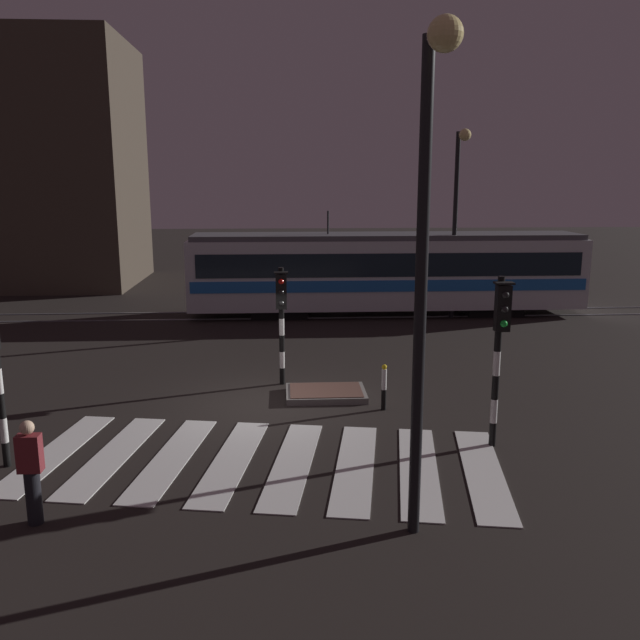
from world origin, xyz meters
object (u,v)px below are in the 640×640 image
bollard_island_edge (384,387)px  traffic_light_corner_near_right (500,337)px  street_lamp_near_kerb (427,234)px  street_lamp_trackside_right (457,201)px  traffic_light_median_centre (281,309)px  pedestrian_waiting_at_kerb (31,471)px  tram (386,271)px

bollard_island_edge → traffic_light_corner_near_right: bearing=-51.3°
street_lamp_near_kerb → street_lamp_trackside_right: street_lamp_near_kerb is taller
street_lamp_near_kerb → street_lamp_trackside_right: bearing=73.7°
traffic_light_median_centre → bollard_island_edge: 3.49m
street_lamp_near_kerb → bollard_island_edge: (0.38, 5.73, -4.03)m
traffic_light_corner_near_right → street_lamp_trackside_right: street_lamp_trackside_right is taller
traffic_light_median_centre → traffic_light_corner_near_right: bearing=-46.0°
pedestrian_waiting_at_kerb → tram: bearing=63.5°
bollard_island_edge → tram: bearing=80.9°
traffic_light_median_centre → street_lamp_trackside_right: street_lamp_trackside_right is taller
traffic_light_corner_near_right → pedestrian_waiting_at_kerb: bearing=-162.7°
traffic_light_corner_near_right → street_lamp_trackside_right: bearing=79.2°
street_lamp_trackside_right → pedestrian_waiting_at_kerb: street_lamp_trackside_right is taller
traffic_light_corner_near_right → tram: size_ratio=0.22×
tram → street_lamp_trackside_right: bearing=-23.6°
tram → traffic_light_median_centre: bearing=-114.4°
street_lamp_trackside_right → bollard_island_edge: bearing=-112.8°
traffic_light_median_centre → street_lamp_near_kerb: bearing=-75.5°
street_lamp_near_kerb → traffic_light_median_centre: bearing=104.5°
street_lamp_trackside_right → traffic_light_median_centre: bearing=-129.3°
traffic_light_median_centre → tram: 10.17m
street_lamp_trackside_right → tram: 3.89m
street_lamp_trackside_right → pedestrian_waiting_at_kerb: bearing=-125.0°
traffic_light_corner_near_right → street_lamp_trackside_right: size_ratio=0.49×
traffic_light_corner_near_right → tram: (-0.08, 13.67, -0.56)m
street_lamp_near_kerb → traffic_light_corner_near_right: bearing=56.1°
street_lamp_near_kerb → bollard_island_edge: street_lamp_near_kerb is taller
street_lamp_near_kerb → pedestrian_waiting_at_kerb: (-5.92, 0.82, -3.71)m
traffic_light_median_centre → pedestrian_waiting_at_kerb: size_ratio=1.83×
traffic_light_corner_near_right → pedestrian_waiting_at_kerb: (-8.18, -2.55, -1.43)m
pedestrian_waiting_at_kerb → traffic_light_corner_near_right: bearing=17.3°
traffic_light_corner_near_right → tram: tram is taller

